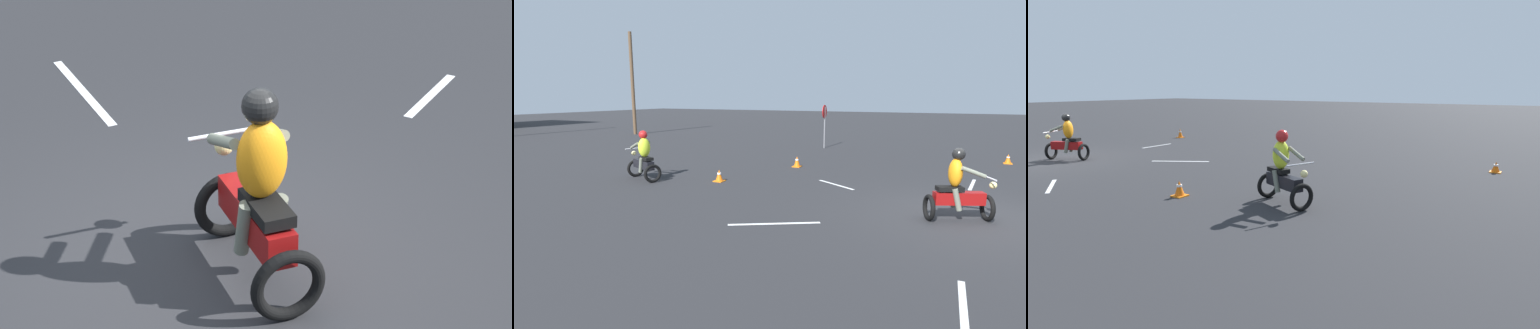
% 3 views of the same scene
% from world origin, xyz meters
% --- Properties ---
extents(ground_plane, '(120.00, 120.00, 0.00)m').
position_xyz_m(ground_plane, '(0.00, 0.00, 0.00)').
color(ground_plane, '#28282B').
extents(motorcycle_rider_foreground, '(1.13, 1.53, 1.66)m').
position_xyz_m(motorcycle_rider_foreground, '(-0.40, 0.31, 0.73)').
color(motorcycle_rider_foreground, black).
rests_on(motorcycle_rider_foreground, ground).
extents(motorcycle_rider_background, '(1.10, 1.54, 1.66)m').
position_xyz_m(motorcycle_rider_background, '(0.01, 9.81, 0.73)').
color(motorcycle_rider_background, black).
rests_on(motorcycle_rider_background, ground).
extents(traffic_cone_near_left, '(0.32, 0.32, 0.39)m').
position_xyz_m(traffic_cone_near_left, '(0.86, 7.40, 0.19)').
color(traffic_cone_near_left, orange).
rests_on(traffic_cone_near_left, ground).
extents(traffic_cone_mid_left, '(0.32, 0.32, 0.47)m').
position_xyz_m(traffic_cone_mid_left, '(-7.08, -1.20, 0.23)').
color(traffic_cone_mid_left, orange).
rests_on(traffic_cone_mid_left, ground).
extents(traffic_cone_far_center, '(0.32, 0.32, 0.34)m').
position_xyz_m(traffic_cone_far_center, '(-6.32, 13.46, 0.16)').
color(traffic_cone_far_center, orange).
rests_on(traffic_cone_far_center, ground).
extents(lane_stripe_ne, '(0.96, 1.39, 0.01)m').
position_xyz_m(lane_stripe_ne, '(2.02, 3.79, 0.00)').
color(lane_stripe_ne, silver).
rests_on(lane_stripe_ne, ground).
extents(lane_stripe_nw, '(1.11, 1.82, 0.01)m').
position_xyz_m(lane_stripe_nw, '(-2.36, 3.92, 0.00)').
color(lane_stripe_nw, silver).
rests_on(lane_stripe_nw, ground).
extents(lane_stripe_w, '(1.60, 0.15, 0.01)m').
position_xyz_m(lane_stripe_w, '(-4.45, 0.17, 0.00)').
color(lane_stripe_w, silver).
rests_on(lane_stripe_w, ground).
extents(lane_stripe_sw, '(0.72, 1.25, 0.01)m').
position_xyz_m(lane_stripe_sw, '(-2.21, -3.41, 0.00)').
color(lane_stripe_sw, silver).
rests_on(lane_stripe_sw, ground).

